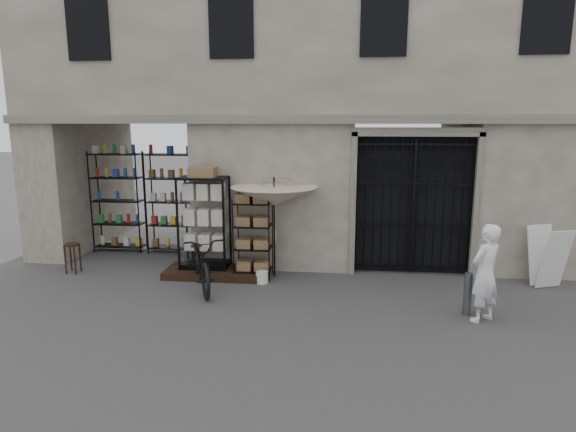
# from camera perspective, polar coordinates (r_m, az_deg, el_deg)

# --- Properties ---
(ground) EXTENTS (80.00, 80.00, 0.00)m
(ground) POSITION_cam_1_polar(r_m,az_deg,el_deg) (8.60, 4.41, -10.80)
(ground) COLOR black
(ground) RESTS_ON ground
(main_building) EXTENTS (14.00, 4.00, 9.00)m
(main_building) POSITION_cam_1_polar(r_m,az_deg,el_deg) (12.04, 5.33, 17.27)
(main_building) COLOR #A69D8D
(main_building) RESTS_ON ground
(shop_recess) EXTENTS (3.00, 1.70, 3.00)m
(shop_recess) POSITION_cam_1_polar(r_m,az_deg,el_deg) (11.87, -17.33, 2.38)
(shop_recess) COLOR black
(shop_recess) RESTS_ON ground
(shop_shelving) EXTENTS (2.70, 0.50, 2.50)m
(shop_shelving) POSITION_cam_1_polar(r_m,az_deg,el_deg) (12.38, -16.57, 1.59)
(shop_shelving) COLOR black
(shop_shelving) RESTS_ON ground
(iron_gate) EXTENTS (2.50, 0.21, 3.00)m
(iron_gate) POSITION_cam_1_polar(r_m,az_deg,el_deg) (10.51, 14.49, 1.44)
(iron_gate) COLOR black
(iron_gate) RESTS_ON ground
(step_platform) EXTENTS (2.00, 0.90, 0.15)m
(step_platform) POSITION_cam_1_polar(r_m,az_deg,el_deg) (10.35, -8.81, -6.60)
(step_platform) COLOR black
(step_platform) RESTS_ON ground
(display_cabinet) EXTENTS (1.05, 0.75, 2.09)m
(display_cabinet) POSITION_cam_1_polar(r_m,az_deg,el_deg) (10.28, -9.87, -1.33)
(display_cabinet) COLOR black
(display_cabinet) RESTS_ON step_platform
(wire_rack) EXTENTS (0.80, 0.62, 1.68)m
(wire_rack) POSITION_cam_1_polar(r_m,az_deg,el_deg) (9.98, -4.15, -2.71)
(wire_rack) COLOR black
(wire_rack) RESTS_ON ground
(market_umbrella) EXTENTS (2.02, 2.04, 2.52)m
(market_umbrella) POSITION_cam_1_polar(r_m,az_deg,el_deg) (9.80, -1.65, 2.96)
(market_umbrella) COLOR black
(market_umbrella) RESTS_ON ground
(white_bucket) EXTENTS (0.31, 0.31, 0.24)m
(white_bucket) POSITION_cam_1_polar(r_m,az_deg,el_deg) (9.79, -3.10, -7.26)
(white_bucket) COLOR silver
(white_bucket) RESTS_ON ground
(bicycle) EXTENTS (1.11, 1.29, 2.07)m
(bicycle) POSITION_cam_1_polar(r_m,az_deg,el_deg) (9.71, -10.21, -8.31)
(bicycle) COLOR black
(bicycle) RESTS_ON ground
(wooden_stool) EXTENTS (0.36, 0.36, 0.64)m
(wooden_stool) POSITION_cam_1_polar(r_m,az_deg,el_deg) (11.33, -24.16, -4.52)
(wooden_stool) COLOR black
(wooden_stool) RESTS_ON ground
(steel_bollard) EXTENTS (0.17, 0.17, 0.73)m
(steel_bollard) POSITION_cam_1_polar(r_m,az_deg,el_deg) (8.70, 20.51, -8.66)
(steel_bollard) COLOR #585C63
(steel_bollard) RESTS_ON ground
(shopkeeper) EXTENTS (1.45, 1.65, 0.39)m
(shopkeeper) POSITION_cam_1_polar(r_m,az_deg,el_deg) (8.67, 21.91, -11.40)
(shopkeeper) COLOR white
(shopkeeper) RESTS_ON ground
(easel_sign) EXTENTS (0.75, 0.80, 1.18)m
(easel_sign) POSITION_cam_1_polar(r_m,az_deg,el_deg) (10.70, 28.42, -4.29)
(easel_sign) COLOR silver
(easel_sign) RESTS_ON ground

